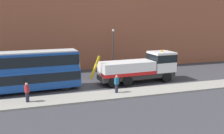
{
  "coord_description": "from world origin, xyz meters",
  "views": [
    {
      "loc": [
        -5.21,
        -25.07,
        7.11
      ],
      "look_at": [
        2.59,
        -0.49,
        2.0
      ],
      "focal_mm": 38.27,
      "sensor_mm": 36.0,
      "label": 1
    }
  ],
  "objects": [
    {
      "name": "building_facade",
      "position": [
        0.0,
        8.87,
        8.07
      ],
      "size": [
        60.0,
        1.5,
        16.0
      ],
      "color": "#935138",
      "rests_on": "ground_plane"
    },
    {
      "name": "street_lamp",
      "position": [
        5.04,
        6.68,
        3.47
      ],
      "size": [
        0.36,
        0.36,
        5.83
      ],
      "color": "#38383D",
      "rests_on": "ground_plane"
    },
    {
      "name": "near_kerb",
      "position": [
        0.0,
        -4.2,
        0.07
      ],
      "size": [
        60.0,
        2.8,
        0.15
      ],
      "primitive_type": "cube",
      "color": "gray",
      "rests_on": "ground_plane"
    },
    {
      "name": "pedestrian_onlooker",
      "position": [
        -6.23,
        -4.18,
        0.99
      ],
      "size": [
        0.43,
        0.48,
        1.71
      ],
      "rotation": [
        0.0,
        0.0,
        0.54
      ],
      "color": "#232333",
      "rests_on": "near_kerb"
    },
    {
      "name": "double_decker_bus",
      "position": [
        -6.59,
        -0.49,
        2.23
      ],
      "size": [
        11.16,
        3.27,
        4.06
      ],
      "rotation": [
        0.0,
        0.0,
        0.07
      ],
      "color": "#19479E",
      "rests_on": "ground_plane"
    },
    {
      "name": "ground_plane",
      "position": [
        0.0,
        0.0,
        0.0
      ],
      "size": [
        120.0,
        120.0,
        0.0
      ],
      "primitive_type": "plane",
      "color": "#38383D"
    },
    {
      "name": "pedestrian_bystander",
      "position": [
        1.95,
        -3.94,
        0.99
      ],
      "size": [
        0.48,
        0.42,
        1.71
      ],
      "rotation": [
        0.0,
        0.0,
        2.09
      ],
      "color": "#232333",
      "rests_on": "near_kerb"
    },
    {
      "name": "recovery_tow_truck",
      "position": [
        6.07,
        -0.46,
        1.76
      ],
      "size": [
        10.21,
        3.22,
        3.67
      ],
      "rotation": [
        0.0,
        0.0,
        0.07
      ],
      "color": "#2D2D2D",
      "rests_on": "ground_plane"
    }
  ]
}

